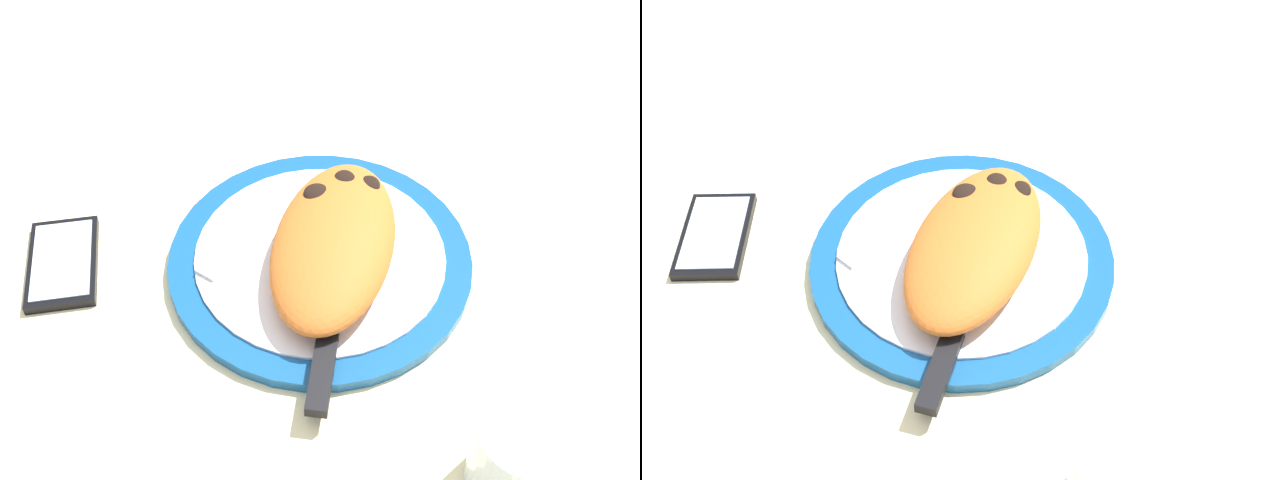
# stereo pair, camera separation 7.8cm
# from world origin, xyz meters

# --- Properties ---
(ground_plane) EXTENTS (1.50, 1.50, 0.03)m
(ground_plane) POSITION_xyz_m (0.00, 0.00, -0.01)
(ground_plane) COLOR beige
(plate) EXTENTS (0.31, 0.31, 0.02)m
(plate) POSITION_xyz_m (0.00, 0.00, 0.01)
(plate) COLOR navy
(plate) RESTS_ON ground_plane
(calzone) EXTENTS (0.26, 0.18, 0.05)m
(calzone) POSITION_xyz_m (0.00, 0.02, 0.04)
(calzone) COLOR #C16023
(calzone) RESTS_ON plate
(fork) EXTENTS (0.16, 0.03, 0.00)m
(fork) POSITION_xyz_m (0.02, -0.08, 0.02)
(fork) COLOR silver
(fork) RESTS_ON plate
(knife) EXTENTS (0.22, 0.09, 0.01)m
(knife) POSITION_xyz_m (0.10, 0.06, 0.02)
(knife) COLOR silver
(knife) RESTS_ON plate
(smartphone) EXTENTS (0.14, 0.13, 0.01)m
(smartphone) POSITION_xyz_m (0.13, -0.23, 0.01)
(smartphone) COLOR black
(smartphone) RESTS_ON ground_plane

